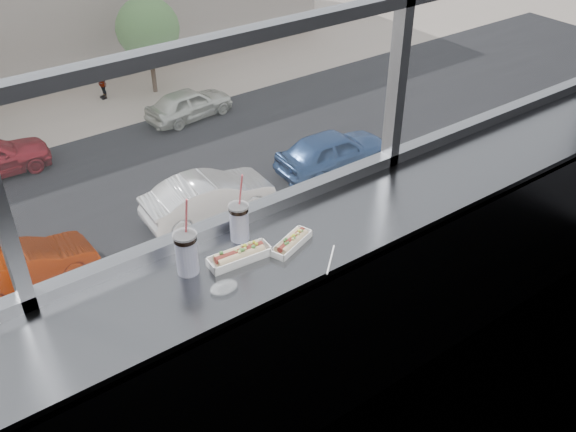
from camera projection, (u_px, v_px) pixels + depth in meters
wall_back_lower at (242, 308)px, 3.40m from camera, size 6.00×0.00×6.00m
counter at (270, 256)px, 2.92m from camera, size 6.00×0.55×0.06m
counter_fascia at (302, 369)px, 3.04m from camera, size 6.00×0.04×1.04m
hotdog_tray_left at (239, 255)px, 2.83m from camera, size 0.29×0.12×0.07m
hotdog_tray_right at (291, 242)px, 2.92m from camera, size 0.25×0.16×0.06m
soda_cup_left at (186, 251)px, 2.72m from camera, size 0.10×0.10×0.38m
soda_cup_right at (239, 220)px, 2.93m from camera, size 0.10×0.10×0.35m
loose_straw at (331, 260)px, 2.85m from camera, size 0.16×0.15×0.01m
wrapper at (224, 287)px, 2.68m from camera, size 0.11×0.08×0.03m
car_far_c at (189, 99)px, 31.08m from camera, size 3.15×6.25×2.00m
car_near_c at (25, 260)px, 20.70m from camera, size 2.62×5.89×1.94m
car_near_d at (208, 190)px, 23.95m from camera, size 3.16×6.83×2.23m
car_near_e at (333, 145)px, 26.86m from camera, size 3.19×7.06×2.31m
pedestrian_d at (101, 80)px, 33.09m from camera, size 0.68×0.91×2.04m
tree_right at (148, 29)px, 32.46m from camera, size 3.24×3.24×5.06m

